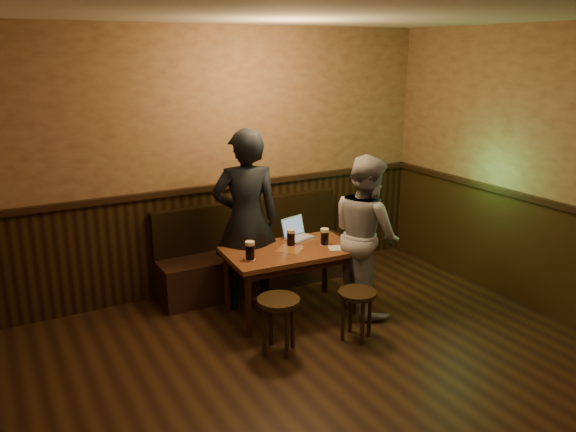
% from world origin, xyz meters
% --- Properties ---
extents(room, '(5.04, 6.04, 2.84)m').
position_xyz_m(room, '(0.00, 0.22, 1.20)').
color(room, black).
rests_on(room, ground).
extents(bench, '(2.20, 0.50, 0.95)m').
position_xyz_m(bench, '(0.25, 2.75, 0.31)').
color(bench, black).
rests_on(bench, ground).
extents(pub_table, '(1.31, 0.80, 0.68)m').
position_xyz_m(pub_table, '(0.25, 1.95, 0.59)').
color(pub_table, brown).
rests_on(pub_table, ground).
extents(stool_left, '(0.38, 0.38, 0.50)m').
position_xyz_m(stool_left, '(-0.21, 1.34, 0.40)').
color(stool_left, black).
rests_on(stool_left, ground).
extents(stool_right, '(0.41, 0.41, 0.47)m').
position_xyz_m(stool_right, '(0.52, 1.20, 0.37)').
color(stool_right, black).
rests_on(stool_right, ground).
extents(pint_left, '(0.12, 0.12, 0.18)m').
position_xyz_m(pint_left, '(-0.22, 1.88, 0.77)').
color(pint_left, maroon).
rests_on(pint_left, pub_table).
extents(pint_mid, '(0.11, 0.11, 0.17)m').
position_xyz_m(pint_mid, '(0.31, 2.04, 0.76)').
color(pint_mid, maroon).
rests_on(pint_mid, pub_table).
extents(pint_right, '(0.11, 0.11, 0.17)m').
position_xyz_m(pint_right, '(0.61, 1.89, 0.76)').
color(pint_right, maroon).
rests_on(pint_right, pub_table).
extents(laptop, '(0.35, 0.31, 0.21)m').
position_xyz_m(laptop, '(0.48, 2.22, 0.73)').
color(laptop, silver).
rests_on(laptop, pub_table).
extents(menu, '(0.26, 0.22, 0.00)m').
position_xyz_m(menu, '(0.69, 1.74, 0.68)').
color(menu, silver).
rests_on(menu, pub_table).
extents(person_suit, '(0.76, 0.60, 1.84)m').
position_xyz_m(person_suit, '(-0.06, 2.30, 0.92)').
color(person_suit, black).
rests_on(person_suit, ground).
extents(person_grey, '(0.67, 0.82, 1.59)m').
position_xyz_m(person_grey, '(0.96, 1.68, 0.79)').
color(person_grey, '#999A9F').
rests_on(person_grey, ground).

